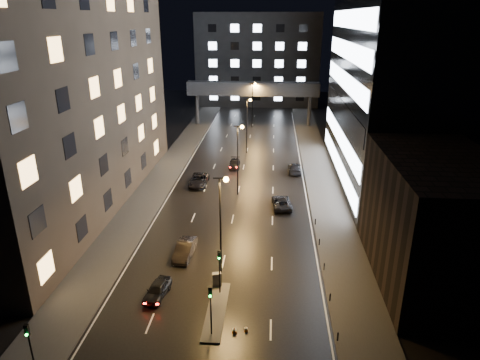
{
  "coord_description": "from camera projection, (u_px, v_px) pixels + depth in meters",
  "views": [
    {
      "loc": [
        4.69,
        -28.16,
        23.74
      ],
      "look_at": [
        0.68,
        23.37,
        4.0
      ],
      "focal_mm": 32.0,
      "sensor_mm": 36.0,
      "label": 1
    }
  ],
  "objects": [
    {
      "name": "traffic_signal_near",
      "position": [
        219.0,
        265.0,
        38.09
      ],
      "size": [
        0.28,
        0.34,
        4.4
      ],
      "color": "black",
      "rests_on": "median_island"
    },
    {
      "name": "car_away_c",
      "position": [
        199.0,
        180.0,
        64.32
      ],
      "size": [
        2.59,
        5.6,
        1.55
      ],
      "primitive_type": "imported",
      "rotation": [
        0.0,
        0.0,
        -0.0
      ],
      "color": "black",
      "rests_on": "ground"
    },
    {
      "name": "cone_b",
      "position": [
        234.0,
        330.0,
        34.22
      ],
      "size": [
        0.46,
        0.46,
        0.56
      ],
      "primitive_type": "cone",
      "rotation": [
        0.0,
        0.0,
        -0.22
      ],
      "color": "orange",
      "rests_on": "ground"
    },
    {
      "name": "streetlight_mid_b",
      "position": [
        248.0,
        119.0,
        77.41
      ],
      "size": [
        1.45,
        0.5,
        10.15
      ],
      "color": "black",
      "rests_on": "ground"
    },
    {
      "name": "streetlight_far",
      "position": [
        253.0,
        99.0,
        96.04
      ],
      "size": [
        1.45,
        0.5,
        10.15
      ],
      "color": "black",
      "rests_on": "ground"
    },
    {
      "name": "car_away_b",
      "position": [
        185.0,
        249.0,
        45.1
      ],
      "size": [
        1.92,
        4.89,
        1.58
      ],
      "primitive_type": "imported",
      "rotation": [
        0.0,
        0.0,
        -0.05
      ],
      "color": "black",
      "rests_on": "ground"
    },
    {
      "name": "building_right_glass",
      "position": [
        423.0,
        27.0,
        58.72
      ],
      "size": [
        20.0,
        36.0,
        45.0
      ],
      "primitive_type": "cube",
      "color": "black",
      "rests_on": "ground"
    },
    {
      "name": "car_toward_b",
      "position": [
        295.0,
        168.0,
        69.63
      ],
      "size": [
        2.08,
        5.08,
        1.47
      ],
      "primitive_type": "imported",
      "rotation": [
        0.0,
        0.0,
        3.14
      ],
      "color": "black",
      "rests_on": "ground"
    },
    {
      "name": "ground",
      "position": [
        244.0,
        167.0,
        72.29
      ],
      "size": [
        160.0,
        160.0,
        0.0
      ],
      "primitive_type": "plane",
      "color": "black",
      "rests_on": "ground"
    },
    {
      "name": "building_far",
      "position": [
        258.0,
        59.0,
        121.85
      ],
      "size": [
        34.0,
        14.0,
        25.0
      ],
      "primitive_type": "cube",
      "color": "#333335",
      "rests_on": "ground"
    },
    {
      "name": "car_toward_a",
      "position": [
        282.0,
        202.0,
        56.77
      ],
      "size": [
        2.85,
        5.3,
        1.42
      ],
      "primitive_type": "imported",
      "rotation": [
        0.0,
        0.0,
        3.24
      ],
      "color": "black",
      "rests_on": "ground"
    },
    {
      "name": "building_right_low",
      "position": [
        434.0,
        220.0,
        39.82
      ],
      "size": [
        10.0,
        18.0,
        12.0
      ],
      "primitive_type": "cube",
      "color": "black",
      "rests_on": "ground"
    },
    {
      "name": "traffic_signal_far",
      "position": [
        211.0,
        303.0,
        32.97
      ],
      "size": [
        0.28,
        0.34,
        4.4
      ],
      "color": "black",
      "rests_on": "median_island"
    },
    {
      "name": "sidewalk_left",
      "position": [
        164.0,
        175.0,
        68.51
      ],
      "size": [
        5.0,
        110.0,
        0.15
      ],
      "primitive_type": "cube",
      "color": "#383533",
      "rests_on": "ground"
    },
    {
      "name": "streetlight_near",
      "position": [
        222.0,
        213.0,
        40.15
      ],
      "size": [
        1.45,
        0.5,
        10.15
      ],
      "color": "black",
      "rests_on": "ground"
    },
    {
      "name": "car_away_a",
      "position": [
        157.0,
        290.0,
        38.62
      ],
      "size": [
        2.13,
        4.15,
        1.35
      ],
      "primitive_type": "imported",
      "rotation": [
        0.0,
        0.0,
        -0.14
      ],
      "color": "black",
      "rests_on": "ground"
    },
    {
      "name": "median_island",
      "position": [
        216.0,
        310.0,
        36.85
      ],
      "size": [
        1.6,
        8.0,
        0.15
      ],
      "primitive_type": "cube",
      "color": "#383533",
      "rests_on": "ground"
    },
    {
      "name": "utility_cabinet",
      "position": [
        217.0,
        279.0,
        39.92
      ],
      "size": [
        0.92,
        0.65,
        1.34
      ],
      "primitive_type": "cube",
      "rotation": [
        0.0,
        0.0,
        0.22
      ],
      "color": "#555658",
      "rests_on": "median_island"
    },
    {
      "name": "cone_a",
      "position": [
        246.0,
        329.0,
        34.41
      ],
      "size": [
        0.33,
        0.33,
        0.49
      ],
      "primitive_type": "cone",
      "rotation": [
        0.0,
        0.0,
        -0.03
      ],
      "color": "orange",
      "rests_on": "ground"
    },
    {
      "name": "building_left",
      "position": [
        50.0,
        50.0,
        51.88
      ],
      "size": [
        15.0,
        48.0,
        40.0
      ],
      "primitive_type": "cube",
      "color": "#2D2319",
      "rests_on": "ground"
    },
    {
      "name": "sidewalk_right",
      "position": [
        321.0,
        179.0,
        66.7
      ],
      "size": [
        5.0,
        110.0,
        0.15
      ],
      "primitive_type": "cube",
      "color": "#383533",
      "rests_on": "ground"
    },
    {
      "name": "car_away_d",
      "position": [
        235.0,
        164.0,
        71.88
      ],
      "size": [
        1.9,
        4.43,
        1.27
      ],
      "primitive_type": "imported",
      "rotation": [
        0.0,
        0.0,
        0.03
      ],
      "color": "black",
      "rests_on": "ground"
    },
    {
      "name": "traffic_signal_corner",
      "position": [
        29.0,
        342.0,
        29.22
      ],
      "size": [
        0.28,
        0.34,
        4.4
      ],
      "color": "black",
      "rests_on": "ground"
    },
    {
      "name": "skybridge",
      "position": [
        253.0,
        89.0,
        97.25
      ],
      "size": [
        30.0,
        3.0,
        10.0
      ],
      "color": "#333335",
      "rests_on": "ground"
    },
    {
      "name": "streetlight_mid_a",
      "position": [
        239.0,
        151.0,
        58.78
      ],
      "size": [
        1.45,
        0.5,
        10.15
      ],
      "color": "black",
      "rests_on": "ground"
    },
    {
      "name": "bollard_row",
      "position": [
        327.0,
        282.0,
        40.19
      ],
      "size": [
        0.12,
        25.12,
        0.9
      ],
      "color": "black",
      "rests_on": "ground"
    }
  ]
}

